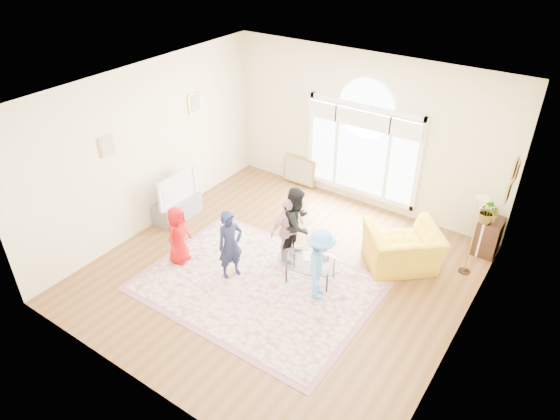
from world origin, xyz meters
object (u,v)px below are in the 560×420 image
Objects in this scene: tv_console at (178,208)px; coffee_table at (311,262)px; television at (175,186)px; armchair at (402,248)px; area_rug at (257,285)px.

coffee_table is at bearing -3.20° from tv_console.
armchair is (4.40, 1.05, -0.34)m from television.
coffee_table is at bearing -3.20° from television.
television is at bearing 162.60° from area_rug.
armchair is (1.78, 1.87, 0.38)m from area_rug.
armchair is at bearing 13.43° from tv_console.
tv_console reaches higher than area_rug.
coffee_table is 1.04× the size of armchair.
coffee_table reaches higher than tv_console.
armchair reaches higher than tv_console.
tv_console is 0.79× the size of coffee_table.
tv_console is 0.52m from television.
tv_console is 0.83× the size of armchair.
television is (0.01, -0.00, 0.52)m from tv_console.
tv_console is 4.53m from armchair.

